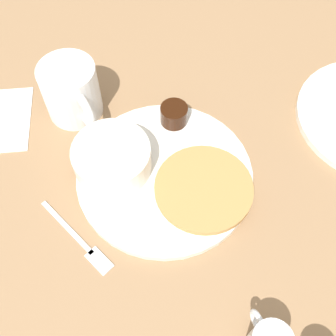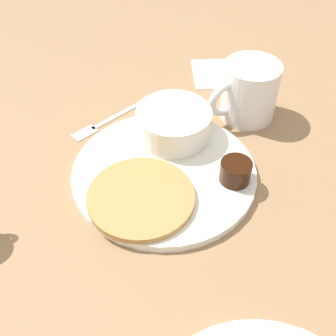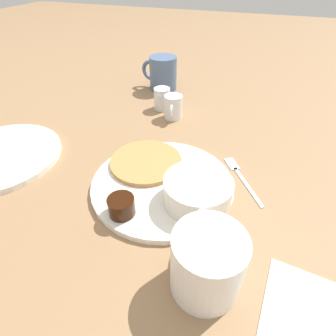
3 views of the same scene
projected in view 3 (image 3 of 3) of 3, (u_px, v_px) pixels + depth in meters
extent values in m
plane|color=#93704C|center=(163.00, 186.00, 0.49)|extent=(4.00, 4.00, 0.00)
cylinder|color=white|center=(162.00, 184.00, 0.49)|extent=(0.26, 0.26, 0.01)
cylinder|color=#B78447|center=(146.00, 162.00, 0.53)|extent=(0.14, 0.14, 0.01)
cylinder|color=white|center=(197.00, 191.00, 0.43)|extent=(0.11, 0.11, 0.05)
cylinder|color=white|center=(198.00, 183.00, 0.42)|extent=(0.09, 0.09, 0.01)
cylinder|color=black|center=(121.00, 206.00, 0.42)|extent=(0.04, 0.04, 0.03)
cylinder|color=white|center=(202.00, 207.00, 0.42)|extent=(0.04, 0.04, 0.02)
sphere|color=white|center=(203.00, 200.00, 0.41)|extent=(0.02, 0.02, 0.02)
cylinder|color=white|center=(207.00, 264.00, 0.32)|extent=(0.09, 0.09, 0.09)
torus|color=white|center=(203.00, 231.00, 0.35)|extent=(0.06, 0.03, 0.06)
cylinder|color=white|center=(173.00, 107.00, 0.68)|extent=(0.05, 0.05, 0.06)
torus|color=white|center=(172.00, 110.00, 0.66)|extent=(0.03, 0.01, 0.03)
cone|color=white|center=(174.00, 94.00, 0.68)|extent=(0.02, 0.02, 0.01)
cylinder|color=white|center=(162.00, 99.00, 0.73)|extent=(0.04, 0.04, 0.06)
torus|color=white|center=(165.00, 94.00, 0.74)|extent=(0.03, 0.01, 0.03)
cone|color=white|center=(159.00, 93.00, 0.70)|extent=(0.02, 0.02, 0.01)
cube|color=silver|center=(248.00, 186.00, 0.49)|extent=(0.10, 0.07, 0.00)
cube|color=silver|center=(232.00, 164.00, 0.54)|extent=(0.04, 0.04, 0.00)
cube|color=white|center=(306.00, 320.00, 0.31)|extent=(0.14, 0.11, 0.00)
cylinder|color=slate|center=(163.00, 73.00, 0.82)|extent=(0.08, 0.08, 0.10)
torus|color=slate|center=(151.00, 70.00, 0.84)|extent=(0.02, 0.07, 0.06)
cylinder|color=white|center=(0.00, 156.00, 0.56)|extent=(0.25, 0.25, 0.01)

